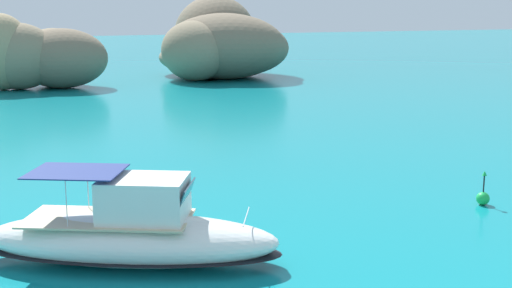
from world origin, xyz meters
The scene contains 4 objects.
islet_large centered at (17.81, 68.15, 3.68)m, with size 19.71×23.32×9.77m.
islet_small centered at (-4.16, 63.63, 3.33)m, with size 15.35×12.33×7.73m.
motorboat_white centered at (-6.78, 11.04, 0.98)m, with size 10.05×7.26×3.08m.
channel_buoy centered at (8.37, 11.69, 0.34)m, with size 0.56×0.56×1.48m.
Camera 1 is at (-11.44, -9.53, 8.15)m, focal length 47.23 mm.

